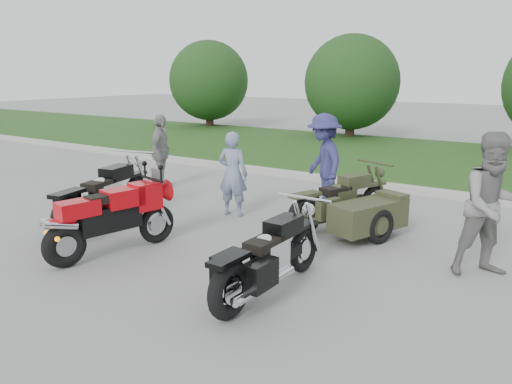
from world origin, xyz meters
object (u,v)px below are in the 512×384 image
Objects in this scene: sportbike_red at (110,217)px; person_grey at (493,205)px; person_back at (161,152)px; cruiser_right at (267,260)px; cruiser_sidecar at (355,210)px; person_stripe at (233,174)px; person_denim at (324,162)px; cruiser_left at (102,198)px.

person_grey is at bearing 38.23° from sportbike_red.
person_grey is 1.12× the size of person_back.
cruiser_right is 1.02× the size of cruiser_sidecar.
person_denim reaches higher than person_stripe.
person_grey is 1.01× the size of person_denim.
person_grey is (5.81, 1.41, 0.43)m from cruiser_left.
cruiser_sidecar is at bearing 172.36° from person_stripe.
cruiser_right is 1.44× the size of person_stripe.
person_stripe is 0.83× the size of person_grey.
person_denim is (-1.17, 3.81, 0.48)m from cruiser_right.
person_back reaches higher than sportbike_red.
cruiser_sidecar is (-0.03, 2.69, -0.03)m from cruiser_right.
sportbike_red is 1.32× the size of person_stripe.
person_stripe is at bearing 97.29° from sportbike_red.
person_denim is (2.60, 3.09, 0.42)m from cruiser_left.
person_back is at bearing 130.85° from person_grey.
cruiser_sidecar is 1.18× the size of person_grey.
cruiser_left is at bearing 154.68° from person_grey.
person_denim is at bearing 82.47° from sportbike_red.
person_back is at bearing -29.81° from person_stripe.
person_back is (-2.65, 0.87, 0.06)m from person_stripe.
cruiser_right is (3.77, -0.73, -0.06)m from cruiser_left.
sportbike_red is at bearing -176.63° from cruiser_right.
cruiser_right is 4.02m from person_denim.
person_denim reaches higher than cruiser_right.
person_grey is (4.39, -0.39, 0.16)m from person_stripe.
cruiser_sidecar is 2.35m from person_stripe.
cruiser_left reaches higher than cruiser_sidecar.
cruiser_left is 2.97m from person_back.
cruiser_sidecar is 1.20× the size of person_denim.
sportbike_red is at bearing 166.98° from person_grey.
person_grey is 3.62m from person_denim.
cruiser_left is 1.12× the size of cruiser_right.
sportbike_red is 0.92× the size of cruiser_right.
sportbike_red is at bearing -112.01° from cruiser_sidecar.
sportbike_red is 5.15m from person_grey.
cruiser_left is 5.99m from person_grey.
person_back reaches higher than cruiser_right.
person_grey reaches higher than person_stripe.
person_back is (-2.42, 3.52, 0.26)m from sportbike_red.
person_stripe is at bearing -155.77° from cruiser_sidecar.
person_denim reaches higher than cruiser_sidecar.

